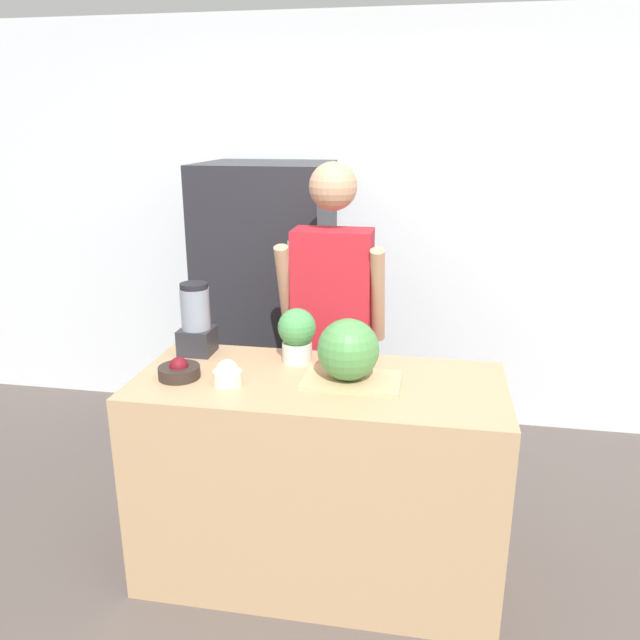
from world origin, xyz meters
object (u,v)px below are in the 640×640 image
(watermelon, at_px, (348,350))
(bowl_cherries, at_px, (179,371))
(bowl_cream, at_px, (227,374))
(potted_plant, at_px, (297,334))
(blender, at_px, (196,321))
(person, at_px, (332,333))
(refrigerator, at_px, (268,305))

(watermelon, distance_m, bowl_cherries, 0.71)
(bowl_cream, distance_m, potted_plant, 0.39)
(watermelon, height_order, bowl_cream, watermelon)
(watermelon, xyz_separation_m, blender, (-0.73, 0.21, 0.02))
(watermelon, bearing_deg, person, 105.04)
(bowl_cherries, distance_m, blender, 0.32)
(bowl_cream, relative_size, blender, 0.35)
(refrigerator, height_order, watermelon, refrigerator)
(watermelon, height_order, bowl_cherries, watermelon)
(bowl_cherries, relative_size, bowl_cream, 1.47)
(bowl_cream, bearing_deg, bowl_cherries, 171.12)
(watermelon, relative_size, blender, 0.76)
(blender, bearing_deg, bowl_cherries, -84.00)
(bowl_cream, xyz_separation_m, potted_plant, (0.22, 0.30, 0.09))
(bowl_cream, bearing_deg, watermelon, 13.85)
(refrigerator, distance_m, person, 0.84)
(potted_plant, bearing_deg, bowl_cream, -126.27)
(person, xyz_separation_m, bowl_cherries, (-0.54, -0.69, 0.03))
(bowl_cherries, bearing_deg, refrigerator, 88.83)
(bowl_cherries, xyz_separation_m, blender, (-0.03, 0.30, 0.12))
(refrigerator, height_order, person, person)
(bowl_cherries, height_order, bowl_cream, bowl_cream)
(blender, xyz_separation_m, potted_plant, (0.48, -0.03, -0.02))
(watermelon, xyz_separation_m, potted_plant, (-0.25, 0.19, -0.01))
(person, distance_m, potted_plant, 0.45)
(watermelon, height_order, potted_plant, watermelon)
(refrigerator, xyz_separation_m, watermelon, (0.67, -1.27, 0.20))
(watermelon, distance_m, bowl_cream, 0.50)
(person, distance_m, watermelon, 0.65)
(person, bearing_deg, watermelon, -74.96)
(person, bearing_deg, refrigerator, 127.69)
(watermelon, bearing_deg, bowl_cream, -166.15)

